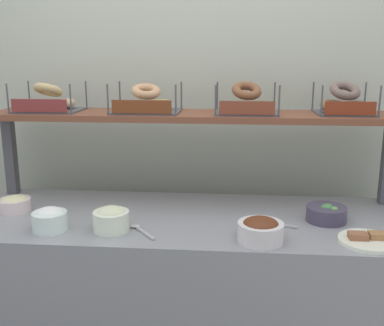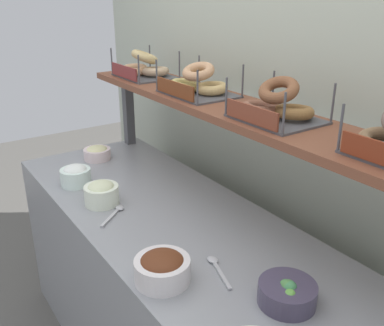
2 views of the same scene
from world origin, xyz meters
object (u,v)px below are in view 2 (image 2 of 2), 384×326
at_px(bowl_potato_salad, 97,153).
at_px(bowl_veggie_mix, 288,292).
at_px(bowl_chocolate_spread, 162,268).
at_px(bagel_basket_cinnamon_raisin, 276,107).
at_px(bowl_scallion_spread, 102,193).
at_px(serving_spoon_by_edge, 115,212).
at_px(bowl_cream_cheese, 76,175).
at_px(bagel_basket_plain, 144,68).
at_px(serving_spoon_near_plate, 217,267).
at_px(bagel_basket_sesame, 197,84).

bearing_deg(bowl_potato_salad, bowl_veggie_mix, -0.09).
xyz_separation_m(bowl_chocolate_spread, bagel_basket_cinnamon_raisin, (-0.05, 0.51, 0.43)).
height_order(bowl_potato_salad, bowl_chocolate_spread, bowl_chocolate_spread).
relative_size(bowl_scallion_spread, serving_spoon_by_edge, 1.02).
relative_size(bowl_cream_cheese, bagel_basket_plain, 0.45).
height_order(serving_spoon_near_plate, bagel_basket_cinnamon_raisin, bagel_basket_cinnamon_raisin).
distance_m(bowl_potato_salad, bowl_scallion_spread, 0.54).
xyz_separation_m(bowl_scallion_spread, serving_spoon_by_edge, (0.12, 0.01, -0.04)).
bearing_deg(bagel_basket_cinnamon_raisin, bagel_basket_plain, 179.65).
height_order(bowl_cream_cheese, bagel_basket_sesame, bagel_basket_sesame).
height_order(bowl_cream_cheese, serving_spoon_near_plate, bowl_cream_cheese).
xyz_separation_m(serving_spoon_near_plate, bagel_basket_sesame, (-0.58, 0.33, 0.47)).
bearing_deg(serving_spoon_by_edge, bowl_cream_cheese, -175.62).
bearing_deg(bowl_cream_cheese, serving_spoon_near_plate, 9.02).
xyz_separation_m(bagel_basket_sesame, bagel_basket_cinnamon_raisin, (0.48, -0.00, 0.00)).
relative_size(serving_spoon_by_edge, bagel_basket_sesame, 0.45).
height_order(bowl_scallion_spread, bagel_basket_cinnamon_raisin, bagel_basket_cinnamon_raisin).
relative_size(serving_spoon_near_plate, bagel_basket_plain, 0.56).
xyz_separation_m(serving_spoon_near_plate, bagel_basket_cinnamon_raisin, (-0.10, 0.33, 0.47)).
distance_m(bowl_potato_salad, bowl_chocolate_spread, 1.13).
bearing_deg(bagel_basket_cinnamon_raisin, bowl_cream_cheese, -149.51).
bearing_deg(bowl_chocolate_spread, bowl_cream_cheese, 177.51).
bearing_deg(bowl_cream_cheese, bowl_chocolate_spread, -2.49).
bearing_deg(bagel_basket_cinnamon_raisin, bowl_potato_salad, -166.37).
bearing_deg(serving_spoon_by_edge, bowl_veggie_mix, 13.24).
bearing_deg(bowl_scallion_spread, bagel_basket_sesame, 81.33).
height_order(bagel_basket_plain, bagel_basket_sesame, bagel_basket_plain).
bearing_deg(bagel_basket_plain, serving_spoon_near_plate, -17.35).
distance_m(bowl_scallion_spread, bagel_basket_cinnamon_raisin, 0.83).
bearing_deg(bowl_scallion_spread, serving_spoon_near_plate, 10.61).
relative_size(bowl_potato_salad, bowl_scallion_spread, 0.98).
xyz_separation_m(bowl_chocolate_spread, serving_spoon_near_plate, (0.05, 0.18, -0.04)).
distance_m(bowl_chocolate_spread, bowl_scallion_spread, 0.60).
bearing_deg(bagel_basket_cinnamon_raisin, serving_spoon_near_plate, -72.71).
bearing_deg(bagel_basket_sesame, bagel_basket_plain, 179.46).
distance_m(bowl_potato_salad, serving_spoon_by_edge, 0.65).
distance_m(bowl_potato_salad, bowl_veggie_mix, 1.40).
xyz_separation_m(bowl_veggie_mix, serving_spoon_near_plate, (-0.25, -0.07, -0.03)).
relative_size(bowl_cream_cheese, serving_spoon_by_edge, 0.97).
xyz_separation_m(bowl_scallion_spread, bagel_basket_plain, (-0.42, 0.45, 0.42)).
bearing_deg(bowl_potato_salad, serving_spoon_by_edge, -16.76).
bearing_deg(bagel_basket_sesame, bowl_cream_cheese, -124.13).
bearing_deg(bowl_cream_cheese, bagel_basket_cinnamon_raisin, 30.49).
distance_m(bowl_chocolate_spread, bowl_cream_cheese, 0.85).
xyz_separation_m(bowl_potato_salad, bowl_veggie_mix, (1.40, -0.00, -0.00)).
bearing_deg(bowl_cream_cheese, bagel_basket_sesame, 55.87).
bearing_deg(bowl_chocolate_spread, bagel_basket_sesame, 136.35).
xyz_separation_m(bowl_potato_salad, serving_spoon_by_edge, (0.62, -0.19, -0.03)).
height_order(bagel_basket_sesame, bagel_basket_cinnamon_raisin, bagel_basket_cinnamon_raisin).
height_order(bowl_veggie_mix, serving_spoon_near_plate, bowl_veggie_mix).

